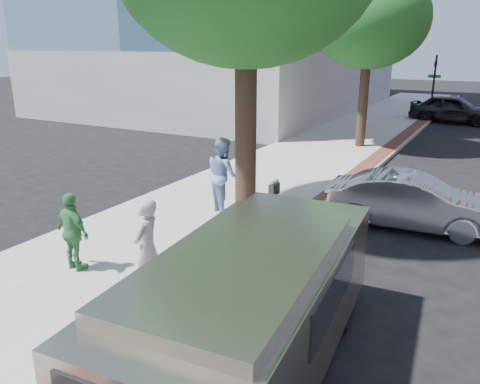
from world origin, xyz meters
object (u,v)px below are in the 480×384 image
Objects in this scene: person_officer at (223,175)px; person_gray at (147,247)px; parking_meter at (274,199)px; bg_car at (453,109)px; sedan_silver at (412,202)px; van at (258,300)px; person_green at (73,232)px.

person_gray is at bearing 140.98° from person_officer.
bg_car is (1.30, 21.34, -0.40)m from parking_meter.
parking_meter reaches higher than sedan_silver.
sedan_silver is at bearing 138.65° from person_gray.
person_gray is 0.89× the size of person_officer.
person_gray is 2.55m from van.
sedan_silver is (2.31, 2.94, -0.54)m from parking_meter.
person_officer is 1.26× the size of person_green.
bg_car is 24.90m from van.
van is (3.57, -4.96, -0.06)m from person_officer.
person_officer reaches higher than sedan_silver.
person_green is 0.38× the size of sedan_silver.
person_green is 24.56m from bg_car.
person_officer is 0.48× the size of sedan_silver.
parking_meter is at bearing -177.08° from person_officer.
sedan_silver is (4.42, 1.54, -0.45)m from person_officer.
person_gray is 1.83m from person_green.
person_officer is 20.23m from bg_car.
bg_car reaches higher than sedan_silver.
parking_meter is at bearing 107.46° from van.
person_officer is at bearing 120.86° from van.
person_gray is 24.34m from bg_car.
parking_meter is 3.78m from sedan_silver.
bg_car is 0.88× the size of van.
van is at bearing 166.90° from sedan_silver.
person_gray is 6.72m from sedan_silver.
parking_meter is 2.53m from person_officer.
bg_car is (3.41, 19.94, -0.32)m from person_officer.
parking_meter reaches higher than bg_car.
bg_car is at bearing -63.22° from person_officer.
sedan_silver is 6.57m from van.
van reaches higher than person_gray.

